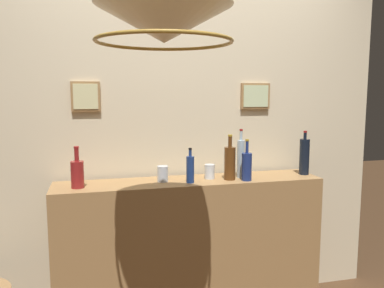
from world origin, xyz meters
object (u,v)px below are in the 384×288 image
liquor_bottle_amaro (230,162)px  pendant_lamp (164,26)px  liquor_bottle_port (247,166)px  glass_tumbler_rocks (210,172)px  liquor_bottle_tequila (77,173)px  liquor_bottle_rye (241,158)px  glass_tumbler_highball (163,174)px  liquor_bottle_mezcal (304,156)px  liquor_bottle_vodka (190,169)px

liquor_bottle_amaro → pendant_lamp: (-0.57, -0.72, 0.75)m
liquor_bottle_port → glass_tumbler_rocks: (-0.22, 0.11, -0.05)m
liquor_bottle_tequila → glass_tumbler_rocks: size_ratio=2.63×
pendant_lamp → liquor_bottle_port: bearing=45.1°
liquor_bottle_rye → glass_tumbler_highball: size_ratio=3.24×
liquor_bottle_amaro → liquor_bottle_tequila: size_ratio=1.18×
liquor_bottle_port → pendant_lamp: size_ratio=0.46×
liquor_bottle_rye → liquor_bottle_tequila: bearing=-178.2°
liquor_bottle_port → glass_tumbler_highball: size_ratio=2.67×
liquor_bottle_tequila → liquor_bottle_amaro: bearing=-0.4°
liquor_bottle_port → liquor_bottle_rye: (-0.01, 0.09, 0.04)m
glass_tumbler_rocks → liquor_bottle_tequila: bearing=-176.3°
liquor_bottle_mezcal → liquor_bottle_vodka: liquor_bottle_mezcal is taller
liquor_bottle_port → liquor_bottle_amaro: 0.11m
liquor_bottle_tequila → liquor_bottle_rye: (1.07, 0.03, 0.04)m
liquor_bottle_mezcal → glass_tumbler_highball: bearing=179.1°
liquor_bottle_vodka → glass_tumbler_highball: (-0.17, 0.08, -0.04)m
liquor_bottle_port → liquor_bottle_tequila: (-1.08, 0.06, -0.01)m
liquor_bottle_port → liquor_bottle_rye: 0.10m
liquor_bottle_amaro → pendant_lamp: bearing=-128.1°
liquor_bottle_mezcal → pendant_lamp: (-1.14, -0.75, 0.73)m
liquor_bottle_rye → glass_tumbler_rocks: 0.23m
pendant_lamp → liquor_bottle_rye: bearing=49.2°
liquor_bottle_port → liquor_bottle_amaro: liquor_bottle_amaro is taller
liquor_bottle_amaro → glass_tumbler_rocks: size_ratio=3.11×
glass_tumbler_rocks → pendant_lamp: bearing=-119.5°
liquor_bottle_port → glass_tumbler_highball: bearing=169.3°
pendant_lamp → liquor_bottle_vodka: bearing=67.6°
liquor_bottle_port → liquor_bottle_mezcal: liquor_bottle_mezcal is taller
liquor_bottle_vodka → pendant_lamp: size_ratio=0.38×
liquor_bottle_vodka → glass_tumbler_rocks: 0.18m
liquor_bottle_port → liquor_bottle_mezcal: (0.47, 0.09, 0.03)m
liquor_bottle_tequila → pendant_lamp: size_ratio=0.43×
liquor_bottle_tequila → liquor_bottle_port: bearing=-3.1°
liquor_bottle_amaro → pendant_lamp: 1.18m
liquor_bottle_amaro → liquor_bottle_rye: size_ratio=0.91×
pendant_lamp → glass_tumbler_rocks: bearing=60.5°
liquor_bottle_amaro → glass_tumbler_rocks: bearing=153.4°
liquor_bottle_port → glass_tumbler_rocks: bearing=152.9°
glass_tumbler_rocks → pendant_lamp: 1.21m
liquor_bottle_port → liquor_bottle_amaro: size_ratio=0.91×
liquor_bottle_mezcal → liquor_bottle_tequila: liquor_bottle_mezcal is taller
liquor_bottle_vodka → pendant_lamp: 1.08m
liquor_bottle_amaro → liquor_bottle_tequila: liquor_bottle_amaro is taller
liquor_bottle_amaro → glass_tumbler_rocks: (-0.12, 0.06, -0.07)m
liquor_bottle_mezcal → glass_tumbler_rocks: bearing=177.7°
liquor_bottle_amaro → glass_tumbler_highball: 0.45m
liquor_bottle_tequila → glass_tumbler_highball: 0.54m
liquor_bottle_amaro → liquor_bottle_vodka: liquor_bottle_amaro is taller
liquor_bottle_tequila → liquor_bottle_vodka: bearing=-2.6°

